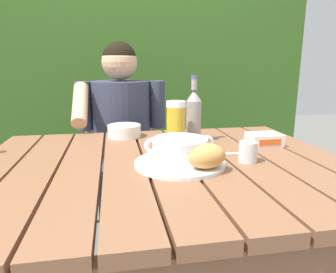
{
  "coord_description": "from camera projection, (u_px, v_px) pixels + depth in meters",
  "views": [
    {
      "loc": [
        -0.16,
        -0.94,
        1.09
      ],
      "look_at": [
        0.02,
        0.06,
        0.85
      ],
      "focal_mm": 32.46,
      "sensor_mm": 36.0,
      "label": 1
    }
  ],
  "objects": [
    {
      "name": "serving_plate",
      "position": [
        180.0,
        163.0,
        0.96
      ],
      "size": [
        0.29,
        0.29,
        0.01
      ],
      "color": "white",
      "rests_on": "dining_table"
    },
    {
      "name": "beer_bottle",
      "position": [
        194.0,
        115.0,
        1.23
      ],
      "size": [
        0.06,
        0.06,
        0.27
      ],
      "color": "gray",
      "rests_on": "dining_table"
    },
    {
      "name": "butter_tub",
      "position": [
        264.0,
        139.0,
        1.19
      ],
      "size": [
        0.13,
        0.1,
        0.05
      ],
      "color": "white",
      "rests_on": "dining_table"
    },
    {
      "name": "bread_roll",
      "position": [
        207.0,
        156.0,
        0.89
      ],
      "size": [
        0.13,
        0.11,
        0.07
      ],
      "color": "#C98E47",
      "rests_on": "serving_plate"
    },
    {
      "name": "chair_near_diner",
      "position": [
        122.0,
        165.0,
        1.93
      ],
      "size": [
        0.46,
        0.45,
        0.96
      ],
      "color": "brown",
      "rests_on": "ground_plane"
    },
    {
      "name": "dining_table",
      "position": [
        165.0,
        189.0,
        1.02
      ],
      "size": [
        1.21,
        0.95,
        0.78
      ],
      "color": "brown",
      "rests_on": "ground_plane"
    },
    {
      "name": "water_glass_small",
      "position": [
        248.0,
        152.0,
        0.98
      ],
      "size": [
        0.06,
        0.06,
        0.07
      ],
      "color": "silver",
      "rests_on": "dining_table"
    },
    {
      "name": "soup_bowl",
      "position": [
        180.0,
        149.0,
        0.95
      ],
      "size": [
        0.22,
        0.17,
        0.08
      ],
      "color": "white",
      "rests_on": "serving_plate"
    },
    {
      "name": "table_knife",
      "position": [
        214.0,
        154.0,
        1.07
      ],
      "size": [
        0.14,
        0.04,
        0.01
      ],
      "color": "silver",
      "rests_on": "dining_table"
    },
    {
      "name": "beer_glass",
      "position": [
        176.0,
        124.0,
        1.16
      ],
      "size": [
        0.07,
        0.07,
        0.18
      ],
      "color": "gold",
      "rests_on": "dining_table"
    },
    {
      "name": "diner_bowl",
      "position": [
        124.0,
        131.0,
        1.33
      ],
      "size": [
        0.14,
        0.14,
        0.05
      ],
      "color": "white",
      "rests_on": "dining_table"
    },
    {
      "name": "person_eating",
      "position": [
        122.0,
        134.0,
        1.67
      ],
      "size": [
        0.48,
        0.47,
        1.21
      ],
      "color": "#363A50",
      "rests_on": "ground_plane"
    },
    {
      "name": "hedge_backdrop",
      "position": [
        108.0,
        40.0,
        2.61
      ],
      "size": [
        2.89,
        0.95,
        2.76
      ],
      "color": "#335B1E",
      "rests_on": "ground_plane"
    }
  ]
}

